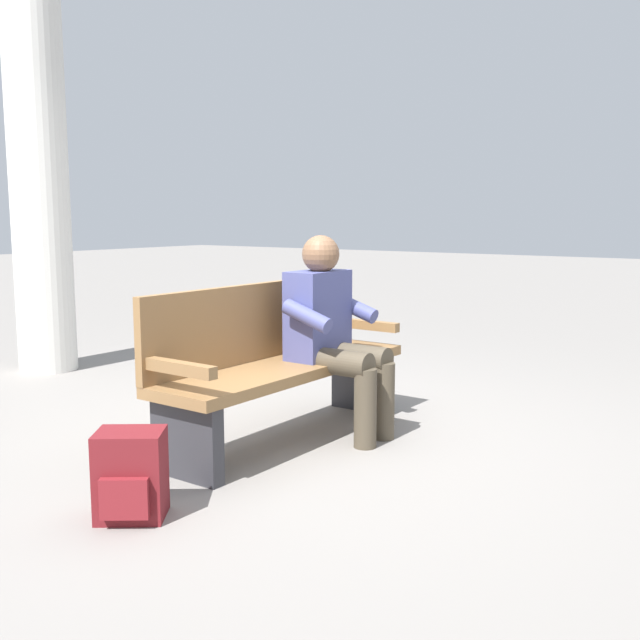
# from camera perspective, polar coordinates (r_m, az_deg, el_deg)

# --- Properties ---
(ground_plane) EXTENTS (40.00, 40.00, 0.00)m
(ground_plane) POSITION_cam_1_polar(r_m,az_deg,el_deg) (4.35, -2.54, -9.19)
(ground_plane) COLOR gray
(bench_near) EXTENTS (1.81, 0.51, 0.90)m
(bench_near) POSITION_cam_1_polar(r_m,az_deg,el_deg) (4.28, -3.32, -3.14)
(bench_near) COLOR olive
(bench_near) RESTS_ON ground
(person_seated) EXTENTS (0.57, 0.58, 1.18)m
(person_seated) POSITION_cam_1_polar(r_m,az_deg,el_deg) (4.30, 1.04, -0.79)
(person_seated) COLOR #474C84
(person_seated) RESTS_ON ground
(backpack) EXTENTS (0.35, 0.36, 0.38)m
(backpack) POSITION_cam_1_polar(r_m,az_deg,el_deg) (3.32, -14.47, -11.61)
(backpack) COLOR maroon
(backpack) RESTS_ON ground
(support_pillar) EXTENTS (0.47, 0.47, 3.12)m
(support_pillar) POSITION_cam_1_polar(r_m,az_deg,el_deg) (6.52, -20.94, 9.95)
(support_pillar) COLOR silver
(support_pillar) RESTS_ON ground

